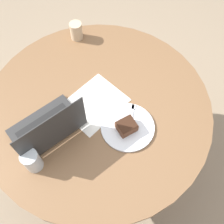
% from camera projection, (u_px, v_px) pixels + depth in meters
% --- Properties ---
extents(ground_plane, '(12.00, 12.00, 0.00)m').
position_uv_depth(ground_plane, '(102.00, 156.00, 2.00)').
color(ground_plane, gray).
extents(dining_table, '(1.17, 1.17, 0.76)m').
position_uv_depth(dining_table, '(98.00, 118.00, 1.46)').
color(dining_table, brown).
rests_on(dining_table, ground_plane).
extents(paper_document, '(0.38, 0.37, 0.00)m').
position_uv_depth(paper_document, '(94.00, 104.00, 1.34)').
color(paper_document, white).
rests_on(paper_document, dining_table).
extents(plate, '(0.26, 0.26, 0.01)m').
position_uv_depth(plate, '(128.00, 127.00, 1.27)').
color(plate, silver).
rests_on(plate, dining_table).
extents(cake_slice, '(0.11, 0.10, 0.05)m').
position_uv_depth(cake_slice, '(127.00, 126.00, 1.24)').
color(cake_slice, brown).
rests_on(cake_slice, plate).
extents(fork, '(0.08, 0.17, 0.00)m').
position_uv_depth(fork, '(132.00, 116.00, 1.29)').
color(fork, silver).
rests_on(fork, plate).
extents(coffee_glass, '(0.07, 0.07, 0.10)m').
position_uv_depth(coffee_glass, '(76.00, 31.00, 1.53)').
color(coffee_glass, '#C6AD89').
rests_on(coffee_glass, dining_table).
extents(water_glass, '(0.08, 0.08, 0.12)m').
position_uv_depth(water_glass, '(32.00, 161.00, 1.13)').
color(water_glass, silver).
rests_on(water_glass, dining_table).
extents(laptop, '(0.39, 0.34, 0.25)m').
position_uv_depth(laptop, '(48.00, 128.00, 1.22)').
color(laptop, '#2D2D2D').
rests_on(laptop, dining_table).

